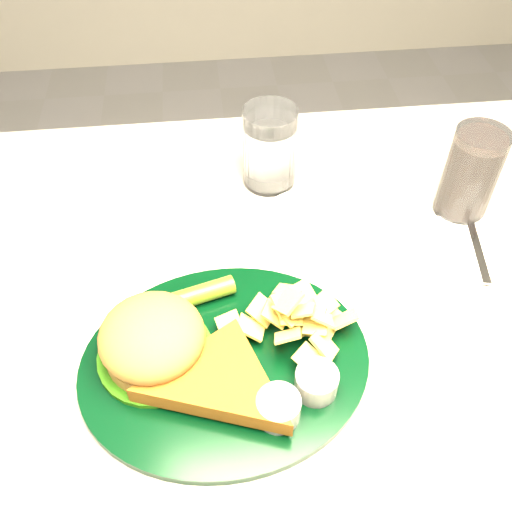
{
  "coord_description": "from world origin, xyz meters",
  "views": [
    {
      "loc": [
        -0.09,
        -0.47,
        1.33
      ],
      "look_at": [
        -0.04,
        0.01,
        0.8
      ],
      "focal_mm": 40.0,
      "sensor_mm": 36.0,
      "label": 1
    }
  ],
  "objects_px": {
    "water_glass": "(270,148)",
    "cola_glass": "(471,174)",
    "table": "(276,419)",
    "fork_napkin": "(475,244)",
    "dinner_plate": "(224,346)"
  },
  "relations": [
    {
      "from": "water_glass",
      "to": "fork_napkin",
      "type": "distance_m",
      "value": 0.33
    },
    {
      "from": "cola_glass",
      "to": "fork_napkin",
      "type": "bearing_deg",
      "value": -93.47
    },
    {
      "from": "dinner_plate",
      "to": "water_glass",
      "type": "bearing_deg",
      "value": 68.48
    },
    {
      "from": "table",
      "to": "water_glass",
      "type": "height_order",
      "value": "water_glass"
    },
    {
      "from": "dinner_plate",
      "to": "cola_glass",
      "type": "relative_size",
      "value": 2.47
    },
    {
      "from": "cola_glass",
      "to": "fork_napkin",
      "type": "height_order",
      "value": "cola_glass"
    },
    {
      "from": "cola_glass",
      "to": "dinner_plate",
      "type": "bearing_deg",
      "value": -147.96
    },
    {
      "from": "cola_glass",
      "to": "fork_napkin",
      "type": "distance_m",
      "value": 0.1
    },
    {
      "from": "water_glass",
      "to": "cola_glass",
      "type": "xyz_separation_m",
      "value": [
        0.27,
        -0.1,
        0.01
      ]
    },
    {
      "from": "table",
      "to": "water_glass",
      "type": "bearing_deg",
      "value": 87.83
    },
    {
      "from": "water_glass",
      "to": "cola_glass",
      "type": "bearing_deg",
      "value": -19.88
    },
    {
      "from": "dinner_plate",
      "to": "water_glass",
      "type": "height_order",
      "value": "water_glass"
    },
    {
      "from": "water_glass",
      "to": "cola_glass",
      "type": "relative_size",
      "value": 0.92
    },
    {
      "from": "water_glass",
      "to": "fork_napkin",
      "type": "bearing_deg",
      "value": -33.25
    },
    {
      "from": "table",
      "to": "cola_glass",
      "type": "bearing_deg",
      "value": 22.98
    }
  ]
}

